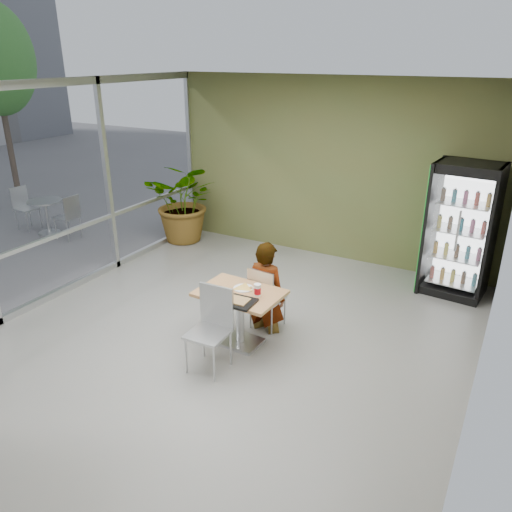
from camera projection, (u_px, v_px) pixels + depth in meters
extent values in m
plane|color=gray|center=(225.00, 340.00, 6.60)|extent=(7.00, 7.00, 0.00)
cube|color=tan|center=(240.00, 293.00, 6.26)|extent=(1.07, 0.77, 0.04)
cylinder|color=#B2B5B7|center=(240.00, 319.00, 6.40)|extent=(0.10, 0.10, 0.71)
cube|color=#B2B5B7|center=(241.00, 342.00, 6.53)|extent=(0.54, 0.44, 0.04)
cube|color=#B2B5B7|center=(268.00, 298.00, 6.79)|extent=(0.43, 0.43, 0.03)
cube|color=#B2B5B7|center=(260.00, 287.00, 6.55)|extent=(0.40, 0.06, 0.48)
cylinder|color=#B2B5B7|center=(285.00, 310.00, 6.92)|extent=(0.02, 0.02, 0.43)
cylinder|color=#B2B5B7|center=(264.00, 304.00, 7.09)|extent=(0.02, 0.02, 0.43)
cylinder|color=#B2B5B7|center=(272.00, 321.00, 6.65)|extent=(0.02, 0.02, 0.43)
cylinder|color=#B2B5B7|center=(250.00, 314.00, 6.83)|extent=(0.02, 0.02, 0.43)
cube|color=#B2B5B7|center=(208.00, 334.00, 5.83)|extent=(0.46, 0.46, 0.03)
cube|color=#B2B5B7|center=(217.00, 306.00, 5.91)|extent=(0.45, 0.05, 0.53)
cylinder|color=#B2B5B7|center=(186.00, 355.00, 5.84)|extent=(0.03, 0.03, 0.48)
cylinder|color=#B2B5B7|center=(214.00, 364.00, 5.68)|extent=(0.03, 0.03, 0.48)
cylinder|color=#B2B5B7|center=(204.00, 340.00, 6.16)|extent=(0.03, 0.03, 0.48)
cylinder|color=#B2B5B7|center=(231.00, 347.00, 6.00)|extent=(0.03, 0.03, 0.48)
imported|color=black|center=(266.00, 296.00, 6.73)|extent=(0.60, 0.42, 1.56)
cylinder|color=white|center=(243.00, 288.00, 6.33)|extent=(0.26, 0.26, 0.01)
cylinder|color=white|center=(258.00, 290.00, 6.12)|extent=(0.08, 0.08, 0.15)
cylinder|color=#B60B16|center=(258.00, 291.00, 6.12)|extent=(0.09, 0.09, 0.08)
cylinder|color=white|center=(258.00, 285.00, 6.09)|extent=(0.09, 0.09, 0.01)
cube|color=white|center=(216.00, 291.00, 6.25)|extent=(0.18, 0.18, 0.02)
cube|color=black|center=(236.00, 301.00, 5.98)|extent=(0.48, 0.36, 0.03)
cube|color=black|center=(461.00, 230.00, 7.56)|extent=(0.99, 0.81, 2.06)
cube|color=green|center=(429.00, 225.00, 7.77)|extent=(0.08, 0.71, 2.02)
cube|color=white|center=(457.00, 236.00, 7.27)|extent=(0.74, 0.08, 1.65)
imported|color=#32702C|center=(186.00, 202.00, 9.83)|extent=(1.72, 1.58, 1.61)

